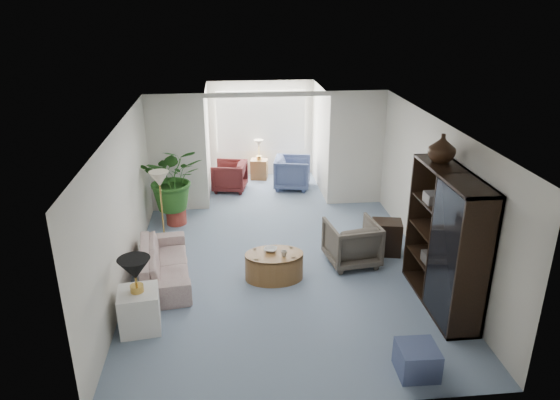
{
  "coord_description": "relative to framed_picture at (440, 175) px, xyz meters",
  "views": [
    {
      "loc": [
        -0.84,
        -7.47,
        4.33
      ],
      "look_at": [
        0.0,
        0.6,
        1.1
      ],
      "focal_mm": 33.15,
      "sensor_mm": 36.0,
      "label": 1
    }
  ],
  "objects": [
    {
      "name": "plant_pot",
      "position": [
        -4.4,
        2.39,
        -1.54
      ],
      "size": [
        0.4,
        0.4,
        0.32
      ],
      "primitive_type": "cylinder",
      "color": "#9F382E",
      "rests_on": "ground"
    },
    {
      "name": "sunroom_chair_blue",
      "position": [
        -1.8,
        4.21,
        -1.32
      ],
      "size": [
        0.98,
        0.96,
        0.76
      ],
      "primitive_type": "imported",
      "rotation": [
        0.0,
        0.0,
        1.36
      ],
      "color": "#4C5A84",
      "rests_on": "ground"
    },
    {
      "name": "back_header",
      "position": [
        -2.46,
        3.1,
        0.75
      ],
      "size": [
        2.6,
        0.12,
        0.1
      ],
      "primitive_type": "cube",
      "color": "silver",
      "rests_on": "back_pier_left"
    },
    {
      "name": "sunroom_table",
      "position": [
        -2.55,
        4.96,
        -1.45
      ],
      "size": [
        0.46,
        0.39,
        0.5
      ],
      "primitive_type": "cube",
      "rotation": [
        0.0,
        0.0,
        -0.21
      ],
      "color": "brown",
      "rests_on": "ground"
    },
    {
      "name": "floor",
      "position": [
        -2.46,
        0.1,
        -1.7
      ],
      "size": [
        6.0,
        6.0,
        0.0
      ],
      "primitive_type": "plane",
      "color": "gray",
      "rests_on": "ground"
    },
    {
      "name": "side_table_dark",
      "position": [
        -0.55,
        0.7,
        -1.39
      ],
      "size": [
        0.58,
        0.5,
        0.61
      ],
      "primitive_type": "cube",
      "rotation": [
        0.0,
        0.0,
        -0.21
      ],
      "color": "black",
      "rests_on": "ground"
    },
    {
      "name": "end_table",
      "position": [
        -4.6,
        -1.17,
        -1.4
      ],
      "size": [
        0.6,
        0.6,
        0.59
      ],
      "primitive_type": "cube",
      "rotation": [
        0.0,
        0.0,
        0.12
      ],
      "color": "white",
      "rests_on": "ground"
    },
    {
      "name": "house_plant",
      "position": [
        -4.4,
        2.39,
        -0.72
      ],
      "size": [
        1.19,
        1.03,
        1.32
      ],
      "primitive_type": "imported",
      "color": "#2C6322",
      "rests_on": "plant_pot"
    },
    {
      "name": "sunroom_floor",
      "position": [
        -2.46,
        4.2,
        -1.7
      ],
      "size": [
        2.6,
        2.6,
        0.0
      ],
      "primitive_type": "plane",
      "color": "gray",
      "rests_on": "ground"
    },
    {
      "name": "back_pier_right",
      "position": [
        -0.56,
        3.1,
        -0.45
      ],
      "size": [
        1.2,
        0.12,
        2.5
      ],
      "primitive_type": "cube",
      "color": "silver",
      "rests_on": "ground"
    },
    {
      "name": "entertainment_cabinet",
      "position": [
        -0.23,
        -0.96,
        -0.67
      ],
      "size": [
        0.5,
        1.86,
        2.07
      ],
      "primitive_type": "cube",
      "color": "black",
      "rests_on": "ground"
    },
    {
      "name": "coffee_bowl",
      "position": [
        -2.68,
        0.11,
        -1.22
      ],
      "size": [
        0.27,
        0.27,
        0.05
      ],
      "primitive_type": "imported",
      "rotation": [
        0.0,
        0.0,
        -0.31
      ],
      "color": "silver",
      "rests_on": "coffee_table"
    },
    {
      "name": "ottoman",
      "position": [
        -1.1,
        -2.45,
        -1.51
      ],
      "size": [
        0.48,
        0.48,
        0.38
      ],
      "primitive_type": "cube",
      "rotation": [
        0.0,
        0.0,
        -0.02
      ],
      "color": "#4C5A84",
      "rests_on": "ground"
    },
    {
      "name": "back_pier_left",
      "position": [
        -4.36,
        3.1,
        -0.45
      ],
      "size": [
        1.2,
        0.12,
        2.5
      ],
      "primitive_type": "cube",
      "color": "silver",
      "rests_on": "ground"
    },
    {
      "name": "sofa",
      "position": [
        -4.4,
        0.18,
        -1.42
      ],
      "size": [
        0.98,
        1.99,
        0.56
      ],
      "primitive_type": "imported",
      "rotation": [
        0.0,
        0.0,
        1.69
      ],
      "color": "beige",
      "rests_on": "ground"
    },
    {
      "name": "coffee_cup",
      "position": [
        -2.48,
        -0.09,
        -1.21
      ],
      "size": [
        0.12,
        0.12,
        0.09
      ],
      "primitive_type": "imported",
      "rotation": [
        0.0,
        0.0,
        -0.31
      ],
      "color": "#BAB1A2",
      "rests_on": "coffee_table"
    },
    {
      "name": "coffee_table",
      "position": [
        -2.63,
        0.01,
        -1.47
      ],
      "size": [
        1.19,
        1.19,
        0.45
      ],
      "primitive_type": "cylinder",
      "rotation": [
        0.0,
        0.0,
        -0.31
      ],
      "color": "brown",
      "rests_on": "ground"
    },
    {
      "name": "window_pane",
      "position": [
        -2.46,
        5.28,
        -0.3
      ],
      "size": [
        2.2,
        0.02,
        1.5
      ],
      "primitive_type": "cube",
      "color": "white"
    },
    {
      "name": "table_lamp",
      "position": [
        -4.6,
        -1.17,
        -0.76
      ],
      "size": [
        0.44,
        0.44,
        0.3
      ],
      "primitive_type": "cone",
      "color": "black",
      "rests_on": "end_table"
    },
    {
      "name": "sunroom_chair_maroon",
      "position": [
        -3.3,
        4.21,
        -1.35
      ],
      "size": [
        0.9,
        0.88,
        0.7
      ],
      "primitive_type": "imported",
      "rotation": [
        0.0,
        0.0,
        -1.78
      ],
      "color": "#571D1E",
      "rests_on": "ground"
    },
    {
      "name": "framed_picture",
      "position": [
        0.0,
        0.0,
        0.0
      ],
      "size": [
        0.04,
        0.5,
        0.4
      ],
      "primitive_type": "cube",
      "color": "beige"
    },
    {
      "name": "floor_lamp",
      "position": [
        -4.55,
        1.56,
        -0.45
      ],
      "size": [
        0.36,
        0.36,
        0.28
      ],
      "primitive_type": "cone",
      "color": "beige",
      "rests_on": "ground"
    },
    {
      "name": "cabinet_urn",
      "position": [
        -0.23,
        -0.46,
        0.58
      ],
      "size": [
        0.4,
        0.4,
        0.42
      ],
      "primitive_type": "imported",
      "color": "#311D10",
      "rests_on": "entertainment_cabinet"
    },
    {
      "name": "window_blinds",
      "position": [
        -2.46,
        5.25,
        -0.3
      ],
      "size": [
        2.2,
        0.02,
        1.5
      ],
      "primitive_type": "cube",
      "color": "white"
    },
    {
      "name": "shelf_clutter",
      "position": [
        -0.28,
        -0.94,
        -0.76
      ],
      "size": [
        0.3,
        1.23,
        1.06
      ],
      "color": "#393634",
      "rests_on": "entertainment_cabinet"
    },
    {
      "name": "wingback_chair",
      "position": [
        -1.25,
        0.4,
        -1.31
      ],
      "size": [
        0.94,
        0.96,
        0.77
      ],
      "primitive_type": "imported",
      "rotation": [
        0.0,
        0.0,
        3.28
      ],
      "color": "#595146",
      "rests_on": "ground"
    }
  ]
}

